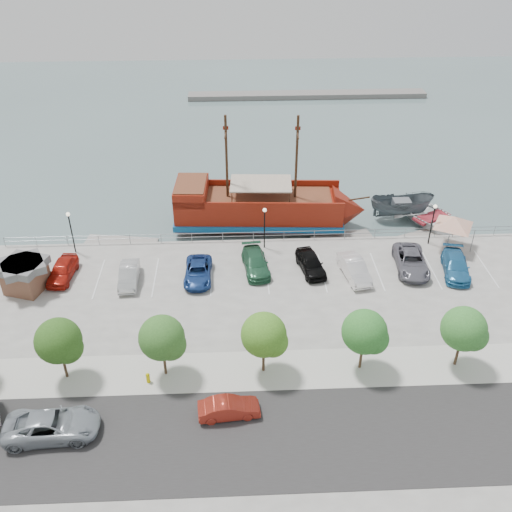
{
  "coord_description": "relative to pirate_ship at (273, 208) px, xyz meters",
  "views": [
    {
      "loc": [
        -2.85,
        -39.73,
        29.5
      ],
      "look_at": [
        -1.0,
        2.0,
        2.0
      ],
      "focal_mm": 40.0,
      "sensor_mm": 36.0,
      "label": 1
    }
  ],
  "objects": [
    {
      "name": "speedboat",
      "position": [
        16.69,
        -0.76,
        -1.3
      ],
      "size": [
        8.7,
        9.62,
        1.64
      ],
      "primitive_type": "imported",
      "rotation": [
        0.0,
        0.0,
        0.49
      ],
      "color": "silver",
      "rests_on": "ground"
    },
    {
      "name": "lamp_post_mid",
      "position": [
        -1.18,
        -5.74,
        1.83
      ],
      "size": [
        0.36,
        0.36,
        4.28
      ],
      "color": "black",
      "rests_on": "land_slab"
    },
    {
      "name": "parked_car_b",
      "position": [
        -13.34,
        -10.89,
        -0.38
      ],
      "size": [
        1.77,
        4.55,
        1.48
      ],
      "primitive_type": "imported",
      "rotation": [
        0.0,
        0.0,
        0.05
      ],
      "color": "#B8B8B8",
      "rests_on": "land_slab"
    },
    {
      "name": "street_van",
      "position": [
        -15.83,
        -27.31,
        -0.29
      ],
      "size": [
        6.08,
        3.08,
        1.65
      ],
      "primitive_type": "imported",
      "rotation": [
        0.0,
        0.0,
        1.63
      ],
      "color": "#8F979F",
      "rests_on": "street"
    },
    {
      "name": "seawall_railing",
      "position": [
        -1.18,
        -4.44,
        -0.59
      ],
      "size": [
        50.0,
        0.06,
        1.0
      ],
      "color": "gray",
      "rests_on": "land_slab"
    },
    {
      "name": "street",
      "position": [
        -1.18,
        -28.24,
        -1.1
      ],
      "size": [
        100.0,
        8.0,
        0.04
      ],
      "primitive_type": "cube",
      "color": "#2B2929",
      "rests_on": "land_slab"
    },
    {
      "name": "parked_car_h",
      "position": [
        15.7,
        -10.75,
        -0.35
      ],
      "size": [
        3.11,
        5.6,
        1.53
      ],
      "primitive_type": "imported",
      "rotation": [
        0.0,
        0.0,
        -0.19
      ],
      "color": "teal",
      "rests_on": "land_slab"
    },
    {
      "name": "dock_west",
      "position": [
        -15.38,
        -3.04,
        -1.91
      ],
      "size": [
        7.4,
        3.08,
        0.41
      ],
      "primitive_type": "cube",
      "rotation": [
        0.0,
        0.0,
        -0.15
      ],
      "color": "gray",
      "rests_on": "ground"
    },
    {
      "name": "fire_hydrant",
      "position": [
        -10.33,
        -23.04,
        -0.66
      ],
      "size": [
        0.29,
        0.29,
        0.83
      ],
      "rotation": [
        0.0,
        0.0,
        -0.13
      ],
      "color": "#C0AE00",
      "rests_on": "sidewalk"
    },
    {
      "name": "dock_east",
      "position": [
        15.19,
        -3.04,
        -1.94
      ],
      "size": [
        6.43,
        4.02,
        0.36
      ],
      "primitive_type": "cube",
      "rotation": [
        0.0,
        0.0,
        0.39
      ],
      "color": "gray",
      "rests_on": "ground"
    },
    {
      "name": "parked_car_f",
      "position": [
        6.52,
        -10.88,
        -0.31
      ],
      "size": [
        2.54,
        5.13,
        1.62
      ],
      "primitive_type": "imported",
      "rotation": [
        0.0,
        0.0,
        0.18
      ],
      "color": "white",
      "rests_on": "land_slab"
    },
    {
      "name": "shed",
      "position": [
        -21.98,
        -11.45,
        0.35
      ],
      "size": [
        4.2,
        4.2,
        2.74
      ],
      "rotation": [
        0.0,
        0.0,
        -0.32
      ],
      "color": "brown",
      "rests_on": "land_slab"
    },
    {
      "name": "parked_car_c",
      "position": [
        -7.31,
        -10.58,
        -0.41
      ],
      "size": [
        2.42,
        5.1,
        1.41
      ],
      "primitive_type": "imported",
      "rotation": [
        0.0,
        0.0,
        -0.02
      ],
      "color": "navy",
      "rests_on": "land_slab"
    },
    {
      "name": "tree_d",
      "position": [
        -2.03,
        -22.31,
        2.18
      ],
      "size": [
        3.3,
        3.2,
        5.0
      ],
      "color": "#473321",
      "rests_on": "sidewalk"
    },
    {
      "name": "sidewalk",
      "position": [
        -1.18,
        -22.24,
        -1.1
      ],
      "size": [
        100.0,
        4.0,
        0.05
      ],
      "primitive_type": "cube",
      "color": "beige",
      "rests_on": "land_slab"
    },
    {
      "name": "lamp_post_right",
      "position": [
        14.82,
        -5.74,
        1.83
      ],
      "size": [
        0.36,
        0.36,
        4.28
      ],
      "color": "black",
      "rests_on": "land_slab"
    },
    {
      "name": "tree_b",
      "position": [
        -16.03,
        -22.31,
        2.18
      ],
      "size": [
        3.3,
        3.2,
        5.0
      ],
      "color": "#473321",
      "rests_on": "sidewalk"
    },
    {
      "name": "ground",
      "position": [
        -1.18,
        -12.24,
        -2.11
      ],
      "size": [
        160.0,
        160.0,
        0.0
      ],
      "primitive_type": "plane",
      "color": "slate"
    },
    {
      "name": "lamp_post_left",
      "position": [
        -19.18,
        -5.74,
        1.83
      ],
      "size": [
        0.36,
        0.36,
        4.28
      ],
      "color": "black",
      "rests_on": "land_slab"
    },
    {
      "name": "parked_car_d",
      "position": [
        -2.19,
        -9.45,
        -0.36
      ],
      "size": [
        2.73,
        5.42,
        1.51
      ],
      "primitive_type": "imported",
      "rotation": [
        0.0,
        0.0,
        0.12
      ],
      "color": "#275E3E",
      "rests_on": "land_slab"
    },
    {
      "name": "street_sedan",
      "position": [
        -4.67,
        -26.26,
        -0.44
      ],
      "size": [
        4.19,
        1.83,
        1.34
      ],
      "primitive_type": "imported",
      "rotation": [
        0.0,
        0.0,
        1.67
      ],
      "color": "#A1281B",
      "rests_on": "street"
    },
    {
      "name": "tree_c",
      "position": [
        -9.03,
        -22.31,
        2.18
      ],
      "size": [
        3.3,
        3.2,
        5.0
      ],
      "color": "#473321",
      "rests_on": "sidewalk"
    },
    {
      "name": "tree_e",
      "position": [
        4.97,
        -22.31,
        2.18
      ],
      "size": [
        3.3,
        3.2,
        5.0
      ],
      "color": "#473321",
      "rests_on": "sidewalk"
    },
    {
      "name": "patrol_boat",
      "position": [
        13.85,
        1.0,
        -0.81
      ],
      "size": [
        6.77,
        2.6,
        2.61
      ],
      "primitive_type": "imported",
      "rotation": [
        0.0,
        0.0,
        1.56
      ],
      "color": "#515A60",
      "rests_on": "ground"
    },
    {
      "name": "dock_mid",
      "position": [
        6.88,
        -3.04,
        -1.94
      ],
      "size": [
        6.41,
        3.03,
        0.35
      ],
      "primitive_type": "cube",
      "rotation": [
        0.0,
        0.0,
        0.21
      ],
      "color": "gray",
      "rests_on": "ground"
    },
    {
      "name": "parked_car_a",
      "position": [
        -19.31,
        -9.91,
        -0.32
      ],
      "size": [
        2.23,
        4.79,
        1.59
      ],
      "primitive_type": "imported",
      "rotation": [
        0.0,
        0.0,
        -0.08
      ],
      "color": "#AE1B10",
      "rests_on": "land_slab"
    },
    {
      "name": "canopy_tent",
      "position": [
        16.64,
        -6.37,
        2.19
      ],
      "size": [
        5.67,
        5.67,
        3.8
      ],
      "rotation": [
        0.0,
        0.0,
        0.29
      ],
      "color": "slate",
      "rests_on": "land_slab"
    },
    {
      "name": "pirate_ship",
      "position": [
        0.0,
        0.0,
        0.0
      ],
      "size": [
        20.18,
        6.6,
        12.62
      ],
      "rotation": [
        0.0,
        0.0,
        -0.06
      ],
      "color": "maroon",
      "rests_on": "ground"
    },
    {
      "name": "far_shore",
      "position": [
        8.82,
        42.76,
        -1.71
      ],
      "size": [
        40.0,
        3.0,
        0.8
      ],
      "primitive_type": "cube",
      "color": "slate",
      "rests_on": "ground"
    },
    {
      "name": "parked_car_g",
      "position": [
        11.88,
        -9.94,
        -0.31
      ],
      "size": [
        3.17,
        5.99,
        1.61
      ],
      "primitive_type": "imported",
      "rotation": [
        0.0,
        0.0,
        -0.09
      ],
      "color": "slate",
      "rests_on": "land_slab"
    },
    {
      "name": "parked_car_e",
      "position": [
        2.78,
        -9.79,
        -0.31
      ],
      "size": [
        2.75,
        4.98,
        1.6
      ],
      "primitive_type": "imported",
      "rotation": [
        0.0,
        0.0,
        0.19
      ],
      "color": "black",
      "rests_on": "land_slab"
    },
    {
      "name": "tree_f",
      "position": [
        11.97,
        -22.31,
        2.18
      ],
      "size": [
        3.3,
        3.2,
        5.0
      ],
      "color": "#473321",
      "rests_on": "sidewalk"
    }
  ]
}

